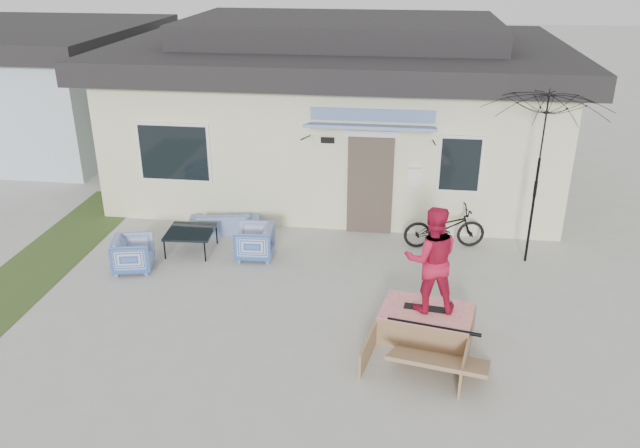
# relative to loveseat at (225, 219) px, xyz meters

# --- Properties ---
(ground) EXTENTS (90.00, 90.00, 0.00)m
(ground) POSITION_rel_loveseat_xyz_m (2.07, -4.09, -0.29)
(ground) COLOR #A3A39A
(ground) RESTS_ON ground
(grass_strip) EXTENTS (1.40, 8.00, 0.01)m
(grass_strip) POSITION_rel_loveseat_xyz_m (-3.13, -2.09, -0.29)
(grass_strip) COLOR #2D431C
(grass_strip) RESTS_ON ground
(house) EXTENTS (10.80, 8.49, 4.10)m
(house) POSITION_rel_loveseat_xyz_m (2.07, 3.91, 1.65)
(house) COLOR beige
(house) RESTS_ON ground
(neighbor_house) EXTENTS (8.60, 7.60, 3.50)m
(neighbor_house) POSITION_rel_loveseat_xyz_m (-8.43, 5.91, 1.49)
(neighbor_house) COLOR silver
(neighbor_house) RESTS_ON ground
(loveseat) EXTENTS (1.55, 0.73, 0.58)m
(loveseat) POSITION_rel_loveseat_xyz_m (0.00, 0.00, 0.00)
(loveseat) COLOR #204B9C
(loveseat) RESTS_ON ground
(armchair_left) EXTENTS (0.80, 0.83, 0.72)m
(armchair_left) POSITION_rel_loveseat_xyz_m (-1.23, -1.95, 0.07)
(armchair_left) COLOR #204B9C
(armchair_left) RESTS_ON ground
(armchair_right) EXTENTS (0.71, 0.75, 0.74)m
(armchair_right) POSITION_rel_loveseat_xyz_m (0.91, -1.13, 0.08)
(armchair_right) COLOR #204B9C
(armchair_right) RESTS_ON ground
(coffee_table) EXTENTS (0.96, 0.96, 0.45)m
(coffee_table) POSITION_rel_loveseat_xyz_m (-0.41, -1.04, -0.07)
(coffee_table) COLOR black
(coffee_table) RESTS_ON ground
(bicycle) EXTENTS (1.73, 0.86, 1.06)m
(bicycle) POSITION_rel_loveseat_xyz_m (4.62, -0.16, 0.24)
(bicycle) COLOR black
(bicycle) RESTS_ON ground
(patio_umbrella) EXTENTS (2.76, 2.63, 2.20)m
(patio_umbrella) POSITION_rel_loveseat_xyz_m (6.19, -0.59, 1.46)
(patio_umbrella) COLOR black
(patio_umbrella) RESTS_ON ground
(skate_ramp) EXTENTS (1.72, 2.09, 0.47)m
(skate_ramp) POSITION_rel_loveseat_xyz_m (4.21, -3.50, -0.06)
(skate_ramp) COLOR olive
(skate_ramp) RESTS_ON ground
(skateboard) EXTENTS (0.75, 0.27, 0.05)m
(skateboard) POSITION_rel_loveseat_xyz_m (4.22, -3.45, 0.20)
(skateboard) COLOR black
(skateboard) RESTS_ON skate_ramp
(skater) EXTENTS (0.90, 0.74, 1.70)m
(skater) POSITION_rel_loveseat_xyz_m (4.22, -3.45, 1.07)
(skater) COLOR #B81638
(skater) RESTS_ON skateboard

